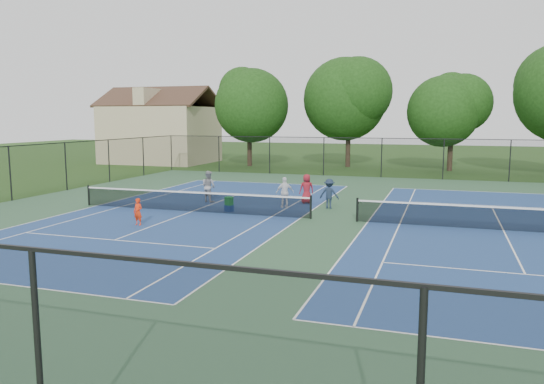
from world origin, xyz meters
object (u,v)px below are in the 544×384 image
(clapboard_house, at_px, (161,132))
(ball_crate, at_px, (229,208))
(tree_back_c, at_px, (452,106))
(ball_hopper, at_px, (229,201))
(instructor, at_px, (209,186))
(child_player, at_px, (138,212))
(bystander_b, at_px, (329,194))
(tree_back_b, at_px, (349,95))
(tree_back_a, at_px, (249,101))
(bystander_c, at_px, (307,189))
(bystander_a, at_px, (285,192))

(clapboard_house, bearing_deg, ball_crate, -54.03)
(tree_back_c, height_order, ball_hopper, tree_back_c)
(instructor, bearing_deg, child_player, 107.44)
(instructor, distance_m, ball_hopper, 3.26)
(clapboard_house, xyz_separation_m, bystander_b, (22.16, -22.01, -2.34))
(tree_back_b, bearing_deg, ball_hopper, -92.93)
(ball_crate, bearing_deg, tree_back_a, 108.22)
(child_player, height_order, bystander_c, bystander_c)
(clapboard_house, bearing_deg, child_player, -61.89)
(bystander_c, xyz_separation_m, ball_hopper, (-2.97, -3.60, -0.26))
(tree_back_a, bearing_deg, bystander_b, -59.95)
(tree_back_a, distance_m, instructor, 22.33)
(instructor, height_order, bystander_b, instructor)
(bystander_b, relative_size, ball_crate, 4.18)
(tree_back_c, xyz_separation_m, bystander_b, (-5.84, -22.01, -4.73))
(tree_back_c, xyz_separation_m, ball_hopper, (-10.30, -24.39, -4.96))
(tree_back_b, distance_m, ball_crate, 26.23)
(tree_back_c, height_order, bystander_a, tree_back_c)
(bystander_b, distance_m, ball_crate, 5.09)
(tree_back_c, xyz_separation_m, child_player, (-12.69, -28.66, -4.90))
(tree_back_b, xyz_separation_m, ball_hopper, (-1.30, -25.39, -6.07))
(tree_back_c, distance_m, bystander_b, 23.26)
(ball_hopper, bearing_deg, tree_back_b, 87.07)
(child_player, height_order, bystander_a, bystander_a)
(instructor, xyz_separation_m, bystander_c, (5.16, 1.22, -0.06))
(tree_back_a, bearing_deg, bystander_a, -65.12)
(tree_back_b, relative_size, clapboard_house, 0.93)
(bystander_a, bearing_deg, clapboard_house, -79.03)
(tree_back_a, distance_m, bystander_a, 24.27)
(child_player, xyz_separation_m, ball_crate, (2.39, 4.27, -0.42))
(bystander_b, height_order, bystander_c, bystander_c)
(clapboard_house, distance_m, instructor, 27.01)
(bystander_a, height_order, ball_crate, bystander_a)
(bystander_c, distance_m, ball_crate, 4.71)
(tree_back_c, relative_size, child_player, 7.25)
(tree_back_b, bearing_deg, clapboard_house, -176.99)
(child_player, bearing_deg, ball_hopper, 68.86)
(tree_back_b, bearing_deg, ball_crate, -92.93)
(tree_back_b, distance_m, bystander_a, 24.23)
(child_player, relative_size, bystander_c, 0.74)
(ball_hopper, bearing_deg, child_player, -119.28)
(bystander_a, xyz_separation_m, bystander_c, (0.70, 1.71, 0.00))
(bystander_a, bearing_deg, bystander_c, -142.81)
(tree_back_c, relative_size, bystander_b, 5.57)
(clapboard_house, bearing_deg, bystander_a, -48.41)
(bystander_a, bearing_deg, child_player, 22.25)
(child_player, height_order, bystander_b, bystander_b)
(ball_crate, xyz_separation_m, ball_hopper, (0.00, 0.00, 0.37))
(instructor, distance_m, bystander_c, 5.31)
(tree_back_b, distance_m, child_player, 30.49)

